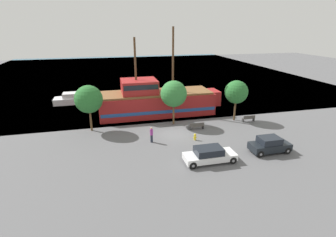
{
  "coord_description": "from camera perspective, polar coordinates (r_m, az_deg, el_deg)",
  "views": [
    {
      "loc": [
        -7.46,
        -27.27,
        11.93
      ],
      "look_at": [
        -0.27,
        2.0,
        1.2
      ],
      "focal_mm": 28.0,
      "sensor_mm": 36.0,
      "label": 1
    }
  ],
  "objects": [
    {
      "name": "ground_plane",
      "position": [
        30.69,
        1.39,
        -3.29
      ],
      "size": [
        160.0,
        160.0,
        0.0
      ],
      "primitive_type": "plane",
      "color": "#5B5B5E"
    },
    {
      "name": "water_surface",
      "position": [
        72.65,
        -7.83,
        9.97
      ],
      "size": [
        80.0,
        80.0,
        0.0
      ],
      "primitive_type": "plane",
      "color": "#38667F",
      "rests_on": "ground"
    },
    {
      "name": "pirate_ship",
      "position": [
        37.02,
        -2.71,
        3.87
      ],
      "size": [
        17.14,
        5.22,
        11.83
      ],
      "color": "#A31E1E",
      "rests_on": "water_surface"
    },
    {
      "name": "moored_boat_dockside",
      "position": [
        44.43,
        5.22,
        4.97
      ],
      "size": [
        6.71,
        1.86,
        2.09
      ],
      "color": "navy",
      "rests_on": "water_surface"
    },
    {
      "name": "moored_boat_outer",
      "position": [
        45.17,
        -19.71,
        3.99
      ],
      "size": [
        6.43,
        2.48,
        1.74
      ],
      "color": "silver",
      "rests_on": "water_surface"
    },
    {
      "name": "parked_car_curb_front",
      "position": [
        27.9,
        21.23,
        -5.37
      ],
      "size": [
        3.95,
        1.83,
        1.61
      ],
      "color": "black",
      "rests_on": "ground_plane"
    },
    {
      "name": "parked_car_curb_mid",
      "position": [
        24.55,
        9.01,
        -7.82
      ],
      "size": [
        4.79,
        1.91,
        1.47
      ],
      "color": "white",
      "rests_on": "ground_plane"
    },
    {
      "name": "fire_hydrant",
      "position": [
        28.98,
        5.9,
        -3.94
      ],
      "size": [
        0.42,
        0.25,
        0.76
      ],
      "color": "yellow",
      "rests_on": "ground_plane"
    },
    {
      "name": "bench_promenade_east",
      "position": [
        35.9,
        17.16,
        0.02
      ],
      "size": [
        1.65,
        0.45,
        0.85
      ],
      "color": "#4C4742",
      "rests_on": "ground_plane"
    },
    {
      "name": "bench_promenade_west",
      "position": [
        31.94,
        6.26,
        -1.61
      ],
      "size": [
        1.82,
        0.45,
        0.85
      ],
      "color": "#4C4742",
      "rests_on": "ground_plane"
    },
    {
      "name": "pedestrian_walking_near",
      "position": [
        28.2,
        -3.61,
        -3.52
      ],
      "size": [
        0.32,
        0.32,
        1.73
      ],
      "color": "#232838",
      "rests_on": "ground_plane"
    },
    {
      "name": "tree_row_east",
      "position": [
        31.69,
        -16.9,
        4.02
      ],
      "size": [
        3.24,
        3.24,
        5.51
      ],
      "color": "brown",
      "rests_on": "ground_plane"
    },
    {
      "name": "tree_row_mideast",
      "position": [
        32.42,
        1.25,
        5.37
      ],
      "size": [
        3.27,
        3.27,
        5.61
      ],
      "color": "brown",
      "rests_on": "ground_plane"
    },
    {
      "name": "tree_row_midwest",
      "position": [
        35.05,
        14.66,
        5.58
      ],
      "size": [
        2.98,
        2.98,
        5.33
      ],
      "color": "brown",
      "rests_on": "ground_plane"
    }
  ]
}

